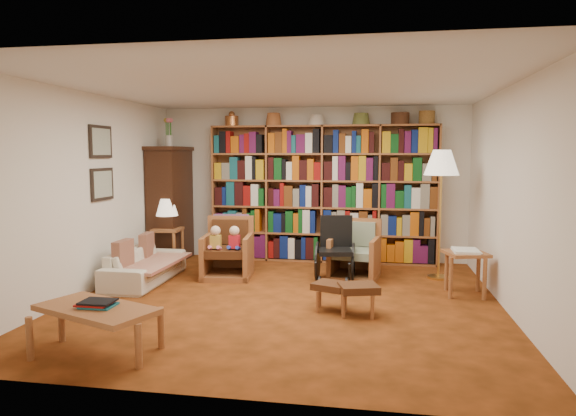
% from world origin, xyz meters
% --- Properties ---
extents(floor, '(5.00, 5.00, 0.00)m').
position_xyz_m(floor, '(0.00, 0.00, 0.00)').
color(floor, '#8E4015').
rests_on(floor, ground).
extents(ceiling, '(5.00, 5.00, 0.00)m').
position_xyz_m(ceiling, '(0.00, 0.00, 2.50)').
color(ceiling, silver).
rests_on(ceiling, wall_back).
extents(wall_back, '(5.00, 0.00, 5.00)m').
position_xyz_m(wall_back, '(0.00, 2.50, 1.25)').
color(wall_back, white).
rests_on(wall_back, floor).
extents(wall_front, '(5.00, 0.00, 5.00)m').
position_xyz_m(wall_front, '(0.00, -2.50, 1.25)').
color(wall_front, white).
rests_on(wall_front, floor).
extents(wall_left, '(0.00, 5.00, 5.00)m').
position_xyz_m(wall_left, '(-2.50, 0.00, 1.25)').
color(wall_left, white).
rests_on(wall_left, floor).
extents(wall_right, '(0.00, 5.00, 5.00)m').
position_xyz_m(wall_right, '(2.50, 0.00, 1.25)').
color(wall_right, white).
rests_on(wall_right, floor).
extents(bookshelf, '(3.60, 0.30, 2.42)m').
position_xyz_m(bookshelf, '(0.20, 2.33, 1.17)').
color(bookshelf, '#9C5D30').
rests_on(bookshelf, floor).
extents(curio_cabinet, '(0.50, 0.95, 2.40)m').
position_xyz_m(curio_cabinet, '(-2.25, 2.00, 0.95)').
color(curio_cabinet, '#361C0E').
rests_on(curio_cabinet, floor).
extents(framed_pictures, '(0.03, 0.52, 0.97)m').
position_xyz_m(framed_pictures, '(-2.48, 0.30, 1.62)').
color(framed_pictures, black).
rests_on(framed_pictures, wall_left).
extents(sofa, '(1.57, 0.63, 0.45)m').
position_xyz_m(sofa, '(-2.05, 0.58, 0.23)').
color(sofa, beige).
rests_on(sofa, floor).
extents(sofa_throw, '(0.75, 1.38, 0.04)m').
position_xyz_m(sofa_throw, '(-2.00, 0.58, 0.30)').
color(sofa_throw, beige).
rests_on(sofa_throw, sofa).
extents(cushion_left, '(0.16, 0.38, 0.36)m').
position_xyz_m(cushion_left, '(-2.18, 0.93, 0.45)').
color(cushion_left, maroon).
rests_on(cushion_left, sofa).
extents(cushion_right, '(0.13, 0.38, 0.38)m').
position_xyz_m(cushion_right, '(-2.18, 0.23, 0.45)').
color(cushion_right, maroon).
rests_on(cushion_right, sofa).
extents(side_table_lamp, '(0.45, 0.45, 0.59)m').
position_xyz_m(side_table_lamp, '(-2.15, 1.61, 0.44)').
color(side_table_lamp, '#9C5D30').
rests_on(side_table_lamp, floor).
extents(table_lamp, '(0.34, 0.34, 0.46)m').
position_xyz_m(table_lamp, '(-2.15, 1.61, 0.90)').
color(table_lamp, gold).
rests_on(table_lamp, side_table_lamp).
extents(armchair_leather, '(0.75, 0.79, 0.86)m').
position_xyz_m(armchair_leather, '(-1.01, 1.11, 0.35)').
color(armchair_leather, '#9C5D30').
rests_on(armchair_leather, floor).
extents(armchair_sage, '(0.75, 0.77, 0.82)m').
position_xyz_m(armchair_sage, '(0.76, 1.34, 0.31)').
color(armchair_sage, '#9C5D30').
rests_on(armchair_sage, floor).
extents(wheelchair, '(0.52, 0.72, 0.90)m').
position_xyz_m(wheelchair, '(0.52, 1.00, 0.41)').
color(wheelchair, black).
rests_on(wheelchair, floor).
extents(floor_lamp, '(0.48, 0.48, 1.80)m').
position_xyz_m(floor_lamp, '(1.93, 1.44, 1.55)').
color(floor_lamp, gold).
rests_on(floor_lamp, floor).
extents(side_table_papers, '(0.57, 0.57, 0.57)m').
position_xyz_m(side_table_papers, '(2.15, 0.62, 0.45)').
color(side_table_papers, '#9C5D30').
rests_on(side_table_papers, floor).
extents(footstool_a, '(0.48, 0.44, 0.34)m').
position_xyz_m(footstool_a, '(0.88, -0.42, 0.28)').
color(footstool_a, '#4C2E14').
rests_on(footstool_a, floor).
extents(footstool_b, '(0.46, 0.43, 0.31)m').
position_xyz_m(footstool_b, '(0.57, -0.29, 0.26)').
color(footstool_b, '#4C2E14').
rests_on(footstool_b, floor).
extents(coffee_table, '(1.19, 0.89, 0.48)m').
position_xyz_m(coffee_table, '(-1.33, -1.89, 0.37)').
color(coffee_table, '#9C5D30').
rests_on(coffee_table, floor).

